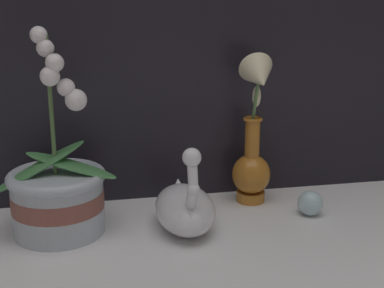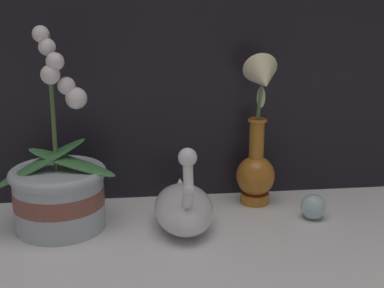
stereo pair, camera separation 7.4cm
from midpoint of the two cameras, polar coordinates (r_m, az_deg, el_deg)
name	(u,v)px [view 2 (the right image)]	position (r m, az deg, el deg)	size (l,w,h in m)	color
ground_plane	(187,259)	(0.95, 1.77, -12.16)	(2.80, 2.80, 0.00)	white
orchid_potted_plant	(59,189)	(1.05, -12.05, -4.72)	(0.24, 0.18, 0.39)	#B2BCCC
swan_figurine	(184,206)	(1.04, 1.17, -6.64)	(0.11, 0.20, 0.18)	white
blue_vase	(258,146)	(1.14, 8.90, -0.26)	(0.08, 0.12, 0.33)	#B26B23
glass_sphere	(313,207)	(1.12, 14.69, -6.51)	(0.05, 0.05, 0.05)	silver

